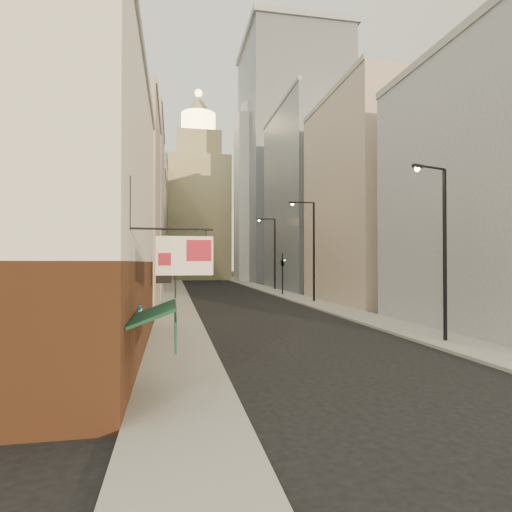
# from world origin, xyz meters

# --- Properties ---
(ground) EXTENTS (360.00, 360.00, 0.00)m
(ground) POSITION_xyz_m (0.00, 0.00, 0.00)
(ground) COLOR black
(ground) RESTS_ON ground
(sidewalk_left) EXTENTS (3.00, 140.00, 0.15)m
(sidewalk_left) POSITION_xyz_m (-6.50, 55.00, 0.07)
(sidewalk_left) COLOR #99978C
(sidewalk_left) RESTS_ON ground
(sidewalk_right) EXTENTS (3.00, 140.00, 0.15)m
(sidewalk_right) POSITION_xyz_m (6.50, 55.00, 0.07)
(sidewalk_right) COLOR #99978C
(sidewalk_right) RESTS_ON ground
(near_building_left) EXTENTS (8.30, 23.04, 12.30)m
(near_building_left) POSITION_xyz_m (-10.99, 9.00, 6.02)
(near_building_left) COLOR brown
(near_building_left) RESTS_ON ground
(left_bldg_beige) EXTENTS (8.00, 12.00, 16.00)m
(left_bldg_beige) POSITION_xyz_m (-12.00, 26.00, 8.00)
(left_bldg_beige) COLOR tan
(left_bldg_beige) RESTS_ON ground
(left_bldg_grey) EXTENTS (8.00, 16.00, 20.00)m
(left_bldg_grey) POSITION_xyz_m (-12.00, 42.00, 10.00)
(left_bldg_grey) COLOR gray
(left_bldg_grey) RESTS_ON ground
(left_bldg_tan) EXTENTS (8.00, 18.00, 17.00)m
(left_bldg_tan) POSITION_xyz_m (-12.00, 60.00, 8.50)
(left_bldg_tan) COLOR #8E825A
(left_bldg_tan) RESTS_ON ground
(left_bldg_wingrid) EXTENTS (8.00, 20.00, 24.00)m
(left_bldg_wingrid) POSITION_xyz_m (-12.00, 80.00, 12.00)
(left_bldg_wingrid) COLOR gray
(left_bldg_wingrid) RESTS_ON ground
(right_bldg_grey) EXTENTS (8.00, 16.00, 16.00)m
(right_bldg_grey) POSITION_xyz_m (12.00, 12.00, 8.00)
(right_bldg_grey) COLOR gray
(right_bldg_grey) RESTS_ON ground
(right_bldg_beige) EXTENTS (8.00, 16.00, 20.00)m
(right_bldg_beige) POSITION_xyz_m (12.00, 30.00, 10.00)
(right_bldg_beige) COLOR tan
(right_bldg_beige) RESTS_ON ground
(right_bldg_wingrid) EXTENTS (8.00, 20.00, 26.00)m
(right_bldg_wingrid) POSITION_xyz_m (12.00, 50.00, 13.00)
(right_bldg_wingrid) COLOR gray
(right_bldg_wingrid) RESTS_ON ground
(highrise) EXTENTS (21.00, 23.00, 51.20)m
(highrise) POSITION_xyz_m (18.00, 78.00, 25.66)
(highrise) COLOR gray
(highrise) RESTS_ON ground
(clock_tower) EXTENTS (14.00, 14.00, 44.90)m
(clock_tower) POSITION_xyz_m (-1.00, 92.00, 17.63)
(clock_tower) COLOR #8E825A
(clock_tower) RESTS_ON ground
(white_tower) EXTENTS (8.00, 8.00, 41.50)m
(white_tower) POSITION_xyz_m (10.00, 78.00, 18.61)
(white_tower) COLOR silver
(white_tower) RESTS_ON ground
(streetlamp_near) EXTENTS (2.19, 0.84, 8.59)m
(streetlamp_near) POSITION_xyz_m (6.07, 9.54, 4.91)
(streetlamp_near) COLOR black
(streetlamp_near) RESTS_ON ground
(streetlamp_mid) EXTENTS (2.60, 0.28, 9.91)m
(streetlamp_mid) POSITION_xyz_m (6.55, 31.01, 5.66)
(streetlamp_mid) COLOR black
(streetlamp_mid) RESTS_ON ground
(streetlamp_far) EXTENTS (2.66, 0.53, 10.16)m
(streetlamp_far) POSITION_xyz_m (7.10, 49.76, 5.80)
(streetlamp_far) COLOR black
(streetlamp_far) RESTS_ON ground
(traffic_light_left) EXTENTS (0.60, 0.55, 5.00)m
(traffic_light_left) POSITION_xyz_m (-6.57, 37.21, 3.69)
(traffic_light_left) COLOR black
(traffic_light_left) RESTS_ON ground
(traffic_light_right) EXTENTS (0.75, 0.75, 5.00)m
(traffic_light_right) POSITION_xyz_m (5.98, 40.06, 3.90)
(traffic_light_right) COLOR black
(traffic_light_right) RESTS_ON ground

